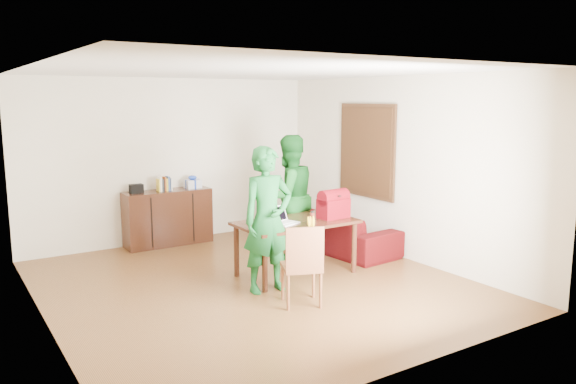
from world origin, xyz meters
TOP-DOWN VIEW (x-y plane):
  - room at (0.01, 0.13)m, footprint 5.20×5.70m
  - table at (0.68, 0.04)m, footprint 1.60×0.91m
  - chair at (0.11, -0.93)m, footprint 0.56×0.55m
  - person_near at (0.03, -0.30)m, footprint 0.68×0.47m
  - person_far at (1.07, 0.83)m, footprint 0.94×0.75m
  - laptop at (0.47, -0.03)m, footprint 0.37×0.31m
  - bananas at (0.64, -0.36)m, footprint 0.16×0.11m
  - bottle at (0.71, -0.29)m, footprint 0.07×0.07m
  - red_bag at (1.23, -0.06)m, footprint 0.44×0.27m
  - sofa at (1.95, 0.81)m, footprint 1.02×2.19m

SIDE VIEW (x-z plane):
  - chair at x=0.11m, z-range -0.20..0.76m
  - sofa at x=1.95m, z-range 0.00..0.62m
  - table at x=0.68m, z-range 0.28..1.03m
  - bananas at x=0.64m, z-range 0.75..0.80m
  - laptop at x=0.47m, z-range 0.68..0.90m
  - bottle at x=0.71m, z-range 0.75..0.94m
  - red_bag at x=1.23m, z-range 0.75..1.06m
  - person_near at x=0.03m, z-range 0.00..1.81m
  - person_far at x=1.07m, z-range 0.00..1.85m
  - room at x=0.01m, z-range -0.14..2.76m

